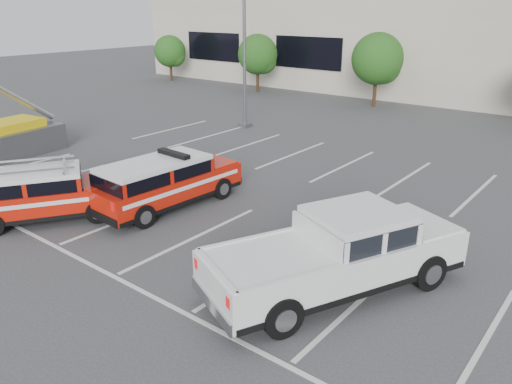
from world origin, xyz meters
TOP-DOWN VIEW (x-y plane):
  - ground at (0.00, 0.00)m, footprint 120.00×120.00m
  - stall_markings at (0.00, 4.50)m, footprint 23.00×15.00m
  - convention_building at (0.18, 31.86)m, footprint 60.00×16.99m
  - tree_far_left at (-24.91, 22.05)m, footprint 2.77×2.77m
  - tree_left at (-14.91, 22.05)m, footprint 3.07×3.07m
  - tree_mid_left at (-4.91, 22.05)m, footprint 3.37×3.37m
  - light_pole_left at (-8.00, 12.00)m, footprint 0.90×0.60m
  - fire_chief_suv at (-2.50, 1.18)m, footprint 2.20×5.33m
  - white_pickup at (4.68, 0.16)m, footprint 4.59×6.64m
  - ladder_suv at (-4.73, -1.98)m, footprint 4.08×4.97m
  - utility_rig at (-12.91, 1.15)m, footprint 3.58×4.43m

SIDE VIEW (x-z plane):
  - ground at x=0.00m, z-range 0.00..0.00m
  - stall_markings at x=0.00m, z-range 0.00..0.01m
  - utility_rig at x=-12.91m, z-range -1.06..2.46m
  - ladder_suv at x=-4.73m, z-range -0.19..1.67m
  - fire_chief_suv at x=-2.50m, z-range -0.17..1.67m
  - white_pickup at x=4.68m, z-range -0.20..1.74m
  - tree_far_left at x=-24.91m, z-range 0.51..4.50m
  - tree_left at x=-14.91m, z-range 0.56..4.98m
  - tree_mid_left at x=-4.91m, z-range 0.62..5.46m
  - convention_building at x=0.18m, z-range -1.88..11.32m
  - light_pole_left at x=-8.00m, z-range 0.07..10.31m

